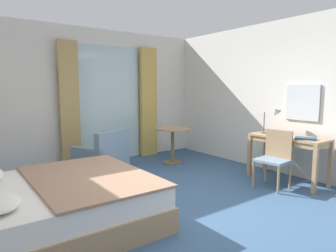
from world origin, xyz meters
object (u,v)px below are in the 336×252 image
writing_desk (288,142)px  round_cafe_table (173,137)px  closed_book (306,138)px  desk_chair (275,155)px  armchair_by_window (103,157)px  bed (57,203)px  desk_lamp (275,114)px

writing_desk → round_cafe_table: bearing=110.3°
closed_book → writing_desk: bearing=52.9°
desk_chair → armchair_by_window: bearing=131.1°
round_cafe_table → bed: bearing=-151.0°
closed_book → bed: bearing=140.3°
writing_desk → round_cafe_table: (-0.79, 2.15, -0.12)m
desk_lamp → round_cafe_table: desk_lamp is taller
desk_chair → armchair_by_window: (-1.93, 2.21, -0.17)m
writing_desk → closed_book: bearing=-101.8°
desk_chair → closed_book: (0.34, -0.30, 0.28)m
desk_chair → closed_book: desk_chair is taller
writing_desk → desk_lamp: size_ratio=2.53×
desk_lamp → writing_desk: bearing=-102.5°
desk_chair → closed_book: bearing=-41.2°
armchair_by_window → writing_desk: bearing=-42.9°
desk_chair → desk_lamp: size_ratio=1.84×
desk_lamp → closed_book: 0.76m
bed → armchair_by_window: size_ratio=2.00×
bed → desk_chair: bearing=-10.7°
bed → closed_book: 3.71m
bed → armchair_by_window: bed is taller
writing_desk → armchair_by_window: armchair_by_window is taller
desk_lamp → closed_book: size_ratio=1.60×
writing_desk → desk_lamp: desk_lamp is taller
bed → round_cafe_table: bearing=29.0°
writing_desk → closed_book: 0.36m
desk_chair → armchair_by_window: size_ratio=0.91×
writing_desk → closed_book: (-0.07, -0.34, 0.11)m
bed → desk_lamp: size_ratio=4.03×
desk_chair → desk_lamp: desk_lamp is taller
writing_desk → round_cafe_table: 2.29m
armchair_by_window → round_cafe_table: (1.55, -0.03, 0.22)m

